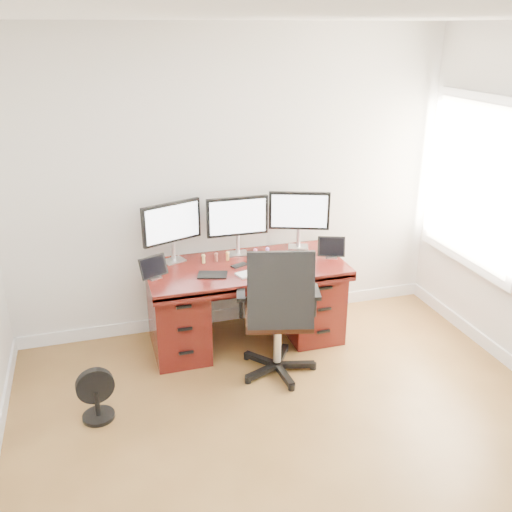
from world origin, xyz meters
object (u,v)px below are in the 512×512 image
object	(u,v)px
monitor_center	(237,219)
floor_fan	(96,396)
keyboard	(253,273)
desk	(245,300)
office_chair	(278,334)

from	to	relation	value
monitor_center	floor_fan	bearing A→B (deg)	-141.91
floor_fan	monitor_center	distance (m)	1.89
monitor_center	keyboard	distance (m)	0.56
desk	office_chair	world-z (taller)	office_chair
office_chair	floor_fan	distance (m)	1.45
desk	monitor_center	size ratio (longest dim) A/B	3.09
office_chair	keyboard	bearing A→B (deg)	117.74
monitor_center	keyboard	world-z (taller)	monitor_center
office_chair	floor_fan	world-z (taller)	office_chair
office_chair	keyboard	size ratio (longest dim) A/B	4.07
keyboard	desk	bearing A→B (deg)	75.66
office_chair	monitor_center	size ratio (longest dim) A/B	2.07
desk	monitor_center	bearing A→B (deg)	90.01
floor_fan	keyboard	xyz separation A→B (m)	(1.34, 0.55, 0.56)
floor_fan	keyboard	bearing A→B (deg)	15.89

